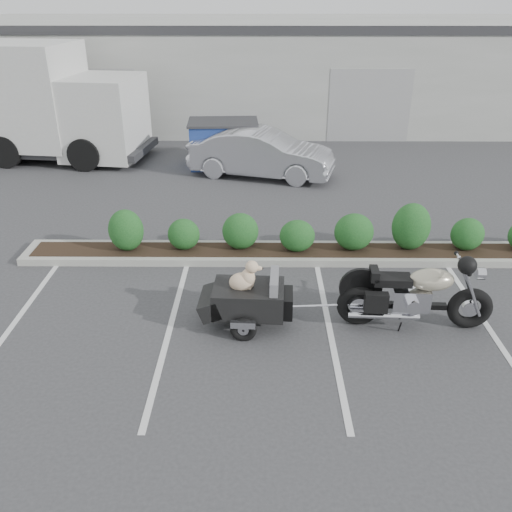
{
  "coord_description": "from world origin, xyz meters",
  "views": [
    {
      "loc": [
        0.03,
        -8.2,
        5.16
      ],
      "look_at": [
        -0.05,
        0.71,
        0.75
      ],
      "focal_mm": 38.0,
      "sensor_mm": 36.0,
      "label": 1
    }
  ],
  "objects_px": {
    "delivery_truck": "(24,104)",
    "motorcycle": "(416,296)",
    "pet_trailer": "(248,298)",
    "sedan": "(261,153)",
    "dumpster": "(224,143)"
  },
  "relations": [
    {
      "from": "delivery_truck",
      "to": "pet_trailer",
      "type": "bearing_deg",
      "value": -46.45
    },
    {
      "from": "delivery_truck",
      "to": "motorcycle",
      "type": "bearing_deg",
      "value": -37.65
    },
    {
      "from": "sedan",
      "to": "delivery_truck",
      "type": "bearing_deg",
      "value": 90.82
    },
    {
      "from": "motorcycle",
      "to": "delivery_truck",
      "type": "distance_m",
      "value": 14.59
    },
    {
      "from": "pet_trailer",
      "to": "sedan",
      "type": "relative_size",
      "value": 0.48
    },
    {
      "from": "pet_trailer",
      "to": "sedan",
      "type": "bearing_deg",
      "value": 91.23
    },
    {
      "from": "pet_trailer",
      "to": "dumpster",
      "type": "distance_m",
      "value": 9.31
    },
    {
      "from": "sedan",
      "to": "motorcycle",
      "type": "bearing_deg",
      "value": -147.15
    },
    {
      "from": "sedan",
      "to": "dumpster",
      "type": "height_order",
      "value": "dumpster"
    },
    {
      "from": "sedan",
      "to": "delivery_truck",
      "type": "xyz_separation_m",
      "value": [
        -7.77,
        2.04,
        1.05
      ]
    },
    {
      "from": "pet_trailer",
      "to": "delivery_truck",
      "type": "relative_size",
      "value": 0.25
    },
    {
      "from": "dumpster",
      "to": "motorcycle",
      "type": "bearing_deg",
      "value": -71.0
    },
    {
      "from": "motorcycle",
      "to": "dumpster",
      "type": "distance_m",
      "value": 10.02
    },
    {
      "from": "motorcycle",
      "to": "sedan",
      "type": "relative_size",
      "value": 0.6
    },
    {
      "from": "pet_trailer",
      "to": "delivery_truck",
      "type": "bearing_deg",
      "value": 129.29
    }
  ]
}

